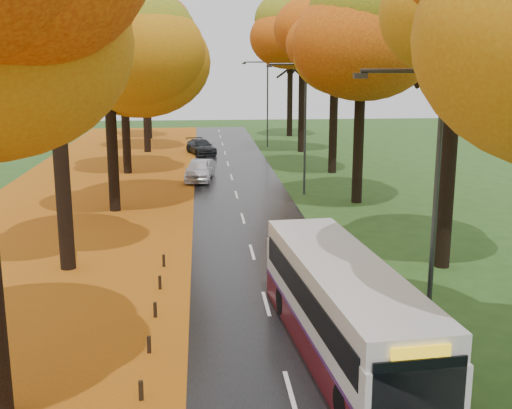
{
  "coord_description": "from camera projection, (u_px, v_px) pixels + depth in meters",
  "views": [
    {
      "loc": [
        -2.12,
        -8.48,
        8.21
      ],
      "look_at": [
        0.0,
        16.03,
        2.6
      ],
      "focal_mm": 45.0,
      "sensor_mm": 36.0,
      "label": 1
    }
  ],
  "objects": [
    {
      "name": "trees_right",
      "position": [
        370.0,
        31.0,
        34.84
      ],
      "size": [
        9.3,
        74.2,
        13.96
      ],
      "color": "black",
      "rests_on": "ground"
    },
    {
      "name": "streetlamp_far",
      "position": [
        265.0,
        97.0,
        60.04
      ],
      "size": [
        2.45,
        0.18,
        8.0
      ],
      "color": "#333538",
      "rests_on": "ground"
    },
    {
      "name": "centre_line",
      "position": [
        242.0,
        214.0,
        34.52
      ],
      "size": [
        0.12,
        90.0,
        0.01
      ],
      "primitive_type": "cube",
      "color": "silver",
      "rests_on": "road"
    },
    {
      "name": "car_dark",
      "position": [
        201.0,
        147.0,
        56.06
      ],
      "size": [
        3.02,
        4.74,
        1.28
      ],
      "primitive_type": "imported",
      "rotation": [
        0.0,
        0.0,
        0.3
      ],
      "color": "black",
      "rests_on": "road"
    },
    {
      "name": "car_silver",
      "position": [
        201.0,
        169.0,
        44.66
      ],
      "size": [
        2.16,
        4.07,
        1.27
      ],
      "primitive_type": "imported",
      "rotation": [
        0.0,
        0.0,
        -0.22
      ],
      "color": "#9A9CA1",
      "rests_on": "road"
    },
    {
      "name": "streetlamp_near",
      "position": [
        427.0,
        191.0,
        17.3
      ],
      "size": [
        2.45,
        0.18,
        8.0
      ],
      "color": "#333538",
      "rests_on": "ground"
    },
    {
      "name": "streetlamp_mid",
      "position": [
        301.0,
        118.0,
        38.67
      ],
      "size": [
        2.45,
        0.18,
        8.0
      ],
      "color": "#333538",
      "rests_on": "ground"
    },
    {
      "name": "car_white",
      "position": [
        199.0,
        170.0,
        43.8
      ],
      "size": [
        2.09,
        4.46,
        1.48
      ],
      "primitive_type": "imported",
      "rotation": [
        0.0,
        0.0,
        -0.08
      ],
      "color": "silver",
      "rests_on": "road"
    },
    {
      "name": "trees_left",
      "position": [
        103.0,
        33.0,
        33.81
      ],
      "size": [
        9.2,
        74.0,
        13.88
      ],
      "color": "black",
      "rests_on": "ground"
    },
    {
      "name": "bus",
      "position": [
        343.0,
        306.0,
        17.91
      ],
      "size": [
        3.24,
        10.36,
        2.68
      ],
      "rotation": [
        0.0,
        0.0,
        0.09
      ],
      "color": "#490B12",
      "rests_on": "road"
    },
    {
      "name": "leaf_verge",
      "position": [
        71.0,
        218.0,
        33.77
      ],
      "size": [
        12.0,
        90.0,
        0.02
      ],
      "primitive_type": "cube",
      "color": "#86420C",
      "rests_on": "ground"
    },
    {
      "name": "leaf_drift",
      "position": [
        185.0,
        215.0,
        34.26
      ],
      "size": [
        0.9,
        90.0,
        0.01
      ],
      "primitive_type": "cube",
      "color": "#C36714",
      "rests_on": "road"
    },
    {
      "name": "road",
      "position": [
        242.0,
        214.0,
        34.52
      ],
      "size": [
        6.5,
        90.0,
        0.04
      ],
      "primitive_type": "cube",
      "color": "black",
      "rests_on": "ground"
    }
  ]
}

